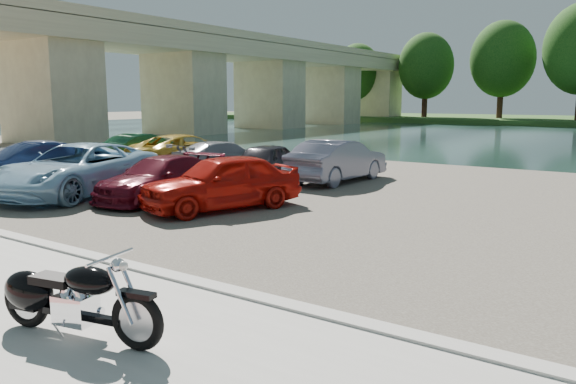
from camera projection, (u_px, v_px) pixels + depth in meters
name	position (u px, v px, depth m)	size (l,w,h in m)	color
ground	(78.00, 332.00, 6.95)	(200.00, 200.00, 0.00)	#595447
kerb	(192.00, 284.00, 8.56)	(60.00, 0.30, 0.14)	#A4A29B
parking_lot	(416.00, 200.00, 15.88)	(60.00, 18.00, 0.04)	#464039
river	(573.00, 140.00, 39.45)	(120.00, 40.00, 0.00)	#192D2B
bridge	(264.00, 72.00, 55.05)	(7.00, 56.00, 8.55)	tan
motorcycle	(64.00, 297.00, 6.55)	(2.31, 0.86, 1.05)	black
car_0	(5.00, 163.00, 19.69)	(1.44, 3.57, 1.22)	#A2A8AD
car_1	(31.00, 165.00, 17.82)	(1.55, 4.45, 1.46)	#152144
car_2	(78.00, 170.00, 16.51)	(2.53, 5.49, 1.52)	#94BDD8
car_3	(160.00, 178.00, 15.81)	(1.70, 4.19, 1.22)	#4E0B18
car_4	(222.00, 182.00, 14.40)	(1.69, 4.20, 1.43)	#AF140B
car_5	(144.00, 148.00, 24.92)	(1.40, 4.02, 1.32)	#103B21
car_6	(185.00, 151.00, 23.48)	(2.29, 4.96, 1.38)	gold
car_7	(224.00, 157.00, 21.62)	(1.72, 4.23, 1.23)	gray
car_8	(271.00, 161.00, 20.00)	(1.53, 3.80, 1.29)	black
car_9	(338.00, 161.00, 19.28)	(1.53, 4.40, 1.45)	slate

